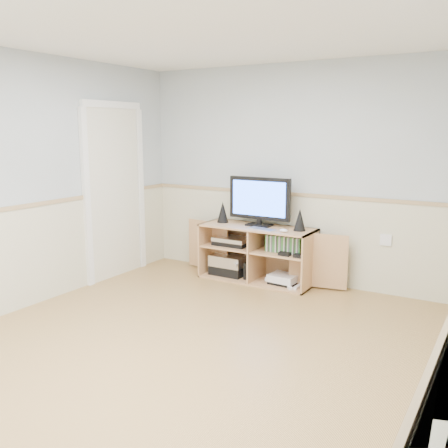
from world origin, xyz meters
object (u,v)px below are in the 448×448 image
at_px(keyboard, 262,229).
at_px(media_cabinet, 259,252).
at_px(game_consoles, 283,279).
at_px(monitor, 260,200).

bearing_deg(keyboard, media_cabinet, 133.81).
bearing_deg(game_consoles, media_cabinet, 168.42).
bearing_deg(game_consoles, monitor, 170.01).
height_order(media_cabinet, monitor, monitor).
relative_size(monitor, game_consoles, 1.68).
height_order(media_cabinet, game_consoles, media_cabinet).
distance_m(monitor, game_consoles, 0.95).
distance_m(monitor, keyboard, 0.38).
height_order(monitor, keyboard, monitor).
bearing_deg(monitor, media_cabinet, 90.00).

